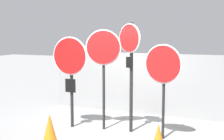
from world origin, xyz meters
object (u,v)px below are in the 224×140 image
at_px(stop_sign_1, 103,56).
at_px(traffic_cone_0, 50,131).
at_px(stop_sign_3, 163,70).
at_px(stop_sign_0, 70,64).
at_px(stop_sign_2, 130,56).

distance_m(stop_sign_1, traffic_cone_0, 2.15).
height_order(stop_sign_3, traffic_cone_0, stop_sign_3).
bearing_deg(stop_sign_0, traffic_cone_0, -77.67).
height_order(stop_sign_1, traffic_cone_0, stop_sign_1).
distance_m(stop_sign_0, traffic_cone_0, 1.85).
distance_m(stop_sign_2, traffic_cone_0, 2.45).
relative_size(stop_sign_0, stop_sign_1, 0.93).
distance_m(stop_sign_2, stop_sign_3, 0.89).
height_order(stop_sign_0, traffic_cone_0, stop_sign_0).
bearing_deg(traffic_cone_0, stop_sign_3, 33.66).
bearing_deg(stop_sign_3, stop_sign_0, -168.25).
relative_size(stop_sign_0, stop_sign_2, 0.87).
distance_m(stop_sign_0, stop_sign_1, 0.87).
height_order(stop_sign_2, stop_sign_3, stop_sign_2).
bearing_deg(stop_sign_0, stop_sign_1, 8.56).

